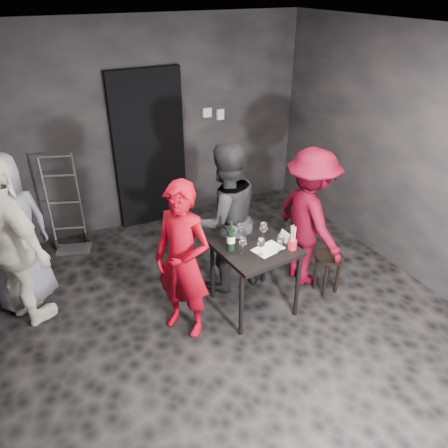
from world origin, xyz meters
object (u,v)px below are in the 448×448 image
hand_truck (70,232)px  stool (328,264)px  bystander_cream (10,232)px  bystander_grey (9,224)px  breadstick_cup (293,238)px  wine_bottle (231,239)px  man_maroon (310,215)px  server_red (183,258)px  woman_black (224,211)px  tasting_table (255,254)px

hand_truck → stool: bearing=-23.0°
bystander_cream → bystander_grey: bearing=-27.3°
bystander_cream → breadstick_cup: bearing=-142.8°
hand_truck → bystander_cream: (-0.60, -1.20, 0.79)m
bystander_cream → wine_bottle: 2.05m
bystander_grey → breadstick_cup: bearing=124.3°
wine_bottle → stool: bearing=-9.5°
stool → man_maroon: size_ratio=0.28×
bystander_cream → wine_bottle: bystander_cream is taller
man_maroon → bystander_grey: bystander_grey is taller
server_red → woman_black: woman_black is taller
stool → server_red: 1.68m
man_maroon → wine_bottle: (-1.02, -0.12, 0.05)m
tasting_table → stool: (0.85, -0.14, -0.29)m
bystander_cream → breadstick_cup: size_ratio=7.42×
hand_truck → wine_bottle: hand_truck is taller
hand_truck → woman_black: 2.22m
breadstick_cup → woman_black: bearing=119.3°
tasting_table → bystander_grey: 2.45m
woman_black → server_red: bearing=34.4°
server_red → bystander_cream: bearing=-156.8°
woman_black → bystander_grey: bystander_grey is taller
tasting_table → man_maroon: size_ratio=0.45×
woman_black → bystander_grey: 2.15m
hand_truck → server_red: server_red is taller
man_maroon → bystander_grey: 3.08m
bystander_cream → bystander_grey: 0.33m
server_red → woman_black: bearing=90.2°
tasting_table → bystander_cream: size_ratio=0.37×
tasting_table → bystander_grey: bearing=151.2°
bystander_grey → breadstick_cup: size_ratio=6.90×
server_red → hand_truck: bearing=165.3°
wine_bottle → breadstick_cup: (0.54, -0.25, 0.00)m
hand_truck → stool: (2.37, -2.18, 0.14)m
bystander_cream → tasting_table: bearing=-141.1°
bystander_grey → tasting_table: bearing=125.1°
tasting_table → wine_bottle: size_ratio=2.38×
stool → wine_bottle: size_ratio=1.49×
server_red → bystander_cream: 1.61m
tasting_table → wine_bottle: 0.33m
man_maroon → breadstick_cup: bearing=128.6°
hand_truck → bystander_grey: (-0.61, -0.87, 0.72)m
tasting_table → bystander_cream: 2.31m
bystander_cream → bystander_grey: bystander_cream is taller
man_maroon → breadstick_cup: (-0.48, -0.37, 0.05)m
server_red → wine_bottle: server_red is taller
hand_truck → tasting_table: hand_truck is taller
woman_black → bystander_cream: size_ratio=0.91×
stool → bystander_cream: (-2.97, 0.99, 0.65)m
tasting_table → hand_truck: bearing=126.6°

